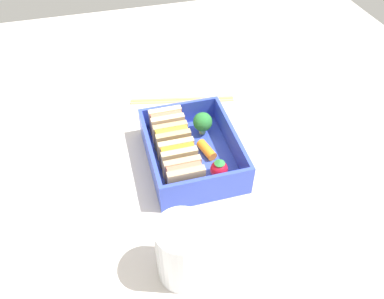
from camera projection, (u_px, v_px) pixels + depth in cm
name	position (u px, v px, depth cm)	size (l,w,h in cm)	color
ground_plane	(192.00, 165.00, 62.93)	(120.00, 120.00, 2.00)	beige
bento_tray	(192.00, 158.00, 61.80)	(17.89, 14.13, 1.20)	blue
bento_rim	(192.00, 147.00, 59.84)	(17.89, 14.13, 4.32)	blue
sandwich_left	(185.00, 177.00, 55.03)	(3.21, 5.55, 4.86)	tan
sandwich_center_left	(178.00, 157.00, 57.77)	(3.21, 5.55, 4.86)	#D5B887
sandwich_center	(172.00, 140.00, 60.51)	(3.21, 5.55, 4.86)	tan
sandwich_center_right	(167.00, 124.00, 63.25)	(3.21, 5.55, 4.86)	beige
strawberry_far_left	(219.00, 169.00, 57.36)	(2.78, 2.78, 3.38)	red
carrot_stick_far_left	(207.00, 151.00, 61.08)	(1.58, 1.58, 3.88)	orange
broccoli_floret	(203.00, 122.00, 63.74)	(3.33, 3.33, 4.10)	#8FBF6E
chopstick_pair	(182.00, 99.00, 73.48)	(5.78, 20.08, 0.70)	tan
drinking_glass	(182.00, 251.00, 45.09)	(6.39, 6.39, 9.66)	white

